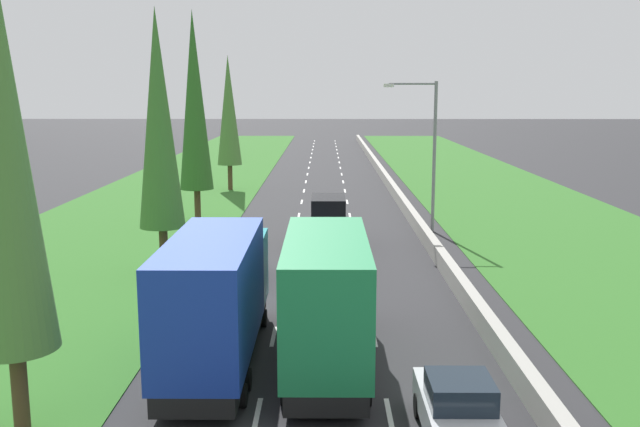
# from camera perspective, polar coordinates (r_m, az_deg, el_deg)

# --- Properties ---
(ground_plane) EXTENTS (300.00, 300.00, 0.00)m
(ground_plane) POSITION_cam_1_polar(r_m,az_deg,el_deg) (62.94, 0.37, 2.23)
(ground_plane) COLOR #28282B
(ground_plane) RESTS_ON ground
(grass_verge_left) EXTENTS (14.00, 140.00, 0.04)m
(grass_verge_left) POSITION_cam_1_polar(r_m,az_deg,el_deg) (64.20, -11.01, 2.22)
(grass_verge_left) COLOR #2D6623
(grass_verge_left) RESTS_ON ground
(grass_verge_right) EXTENTS (14.00, 140.00, 0.04)m
(grass_verge_right) POSITION_cam_1_polar(r_m,az_deg,el_deg) (64.54, 13.22, 2.18)
(grass_verge_right) COLOR #2D6623
(grass_verge_right) RESTS_ON ground
(median_barrier) EXTENTS (0.44, 120.00, 0.85)m
(median_barrier) POSITION_cam_1_polar(r_m,az_deg,el_deg) (63.14, 5.55, 2.60)
(median_barrier) COLOR #9E9B93
(median_barrier) RESTS_ON ground
(lane_markings) EXTENTS (3.64, 116.00, 0.01)m
(lane_markings) POSITION_cam_1_polar(r_m,az_deg,el_deg) (62.94, 0.37, 2.23)
(lane_markings) COLOR white
(lane_markings) RESTS_ON ground
(blue_box_truck_left_lane) EXTENTS (2.46, 9.40, 4.18)m
(blue_box_truck_left_lane) POSITION_cam_1_polar(r_m,az_deg,el_deg) (22.10, -8.37, -6.66)
(blue_box_truck_left_lane) COLOR black
(blue_box_truck_left_lane) RESTS_ON ground
(green_box_truck_centre_lane) EXTENTS (2.46, 9.40, 4.18)m
(green_box_truck_centre_lane) POSITION_cam_1_polar(r_m,az_deg,el_deg) (21.94, 0.49, -6.68)
(green_box_truck_centre_lane) COLOR black
(green_box_truck_centre_lane) RESTS_ON ground
(grey_sedan_centre_lane) EXTENTS (1.82, 4.50, 1.64)m
(grey_sedan_centre_lane) POSITION_cam_1_polar(r_m,az_deg,el_deg) (32.03, 0.38, -3.87)
(grey_sedan_centre_lane) COLOR slate
(grey_sedan_centre_lane) RESTS_ON ground
(silver_hatchback_right_lane_second) EXTENTS (1.74, 3.90, 1.72)m
(silver_hatchback_right_lane_second) POSITION_cam_1_polar(r_m,az_deg,el_deg) (18.02, 11.09, -15.29)
(silver_hatchback_right_lane_second) COLOR silver
(silver_hatchback_right_lane_second) RESTS_ON ground
(black_van_centre_lane) EXTENTS (1.96, 4.90, 2.82)m
(black_van_centre_lane) POSITION_cam_1_polar(r_m,az_deg,el_deg) (38.23, 0.67, -0.69)
(black_van_centre_lane) COLOR black
(black_van_centre_lane) RESTS_ON ground
(blue_sedan_left_lane) EXTENTS (1.82, 4.50, 1.64)m
(blue_sedan_left_lane) POSITION_cam_1_polar(r_m,az_deg,el_deg) (31.71, -6.41, -4.07)
(blue_sedan_left_lane) COLOR #1E47B7
(blue_sedan_left_lane) RESTS_ON ground
(poplar_tree_nearest) EXTENTS (2.12, 2.12, 12.89)m
(poplar_tree_nearest) POSITION_cam_1_polar(r_m,az_deg,el_deg) (18.12, -24.55, 5.99)
(poplar_tree_nearest) COLOR #4C3823
(poplar_tree_nearest) RESTS_ON ground
(poplar_tree_second) EXTENTS (2.10, 2.10, 12.18)m
(poplar_tree_second) POSITION_cam_1_polar(r_m,az_deg,el_deg) (32.94, -12.95, 7.40)
(poplar_tree_second) COLOR #4C3823
(poplar_tree_second) RESTS_ON ground
(poplar_tree_third) EXTENTS (2.14, 2.14, 13.44)m
(poplar_tree_third) POSITION_cam_1_polar(r_m,az_deg,el_deg) (45.58, -10.15, 8.94)
(poplar_tree_third) COLOR #4C3823
(poplar_tree_third) RESTS_ON ground
(poplar_tree_fourth) EXTENTS (2.08, 2.08, 11.39)m
(poplar_tree_fourth) POSITION_cam_1_polar(r_m,az_deg,el_deg) (60.48, -7.42, 8.25)
(poplar_tree_fourth) COLOR #4C3823
(poplar_tree_fourth) RESTS_ON ground
(street_light_mast) EXTENTS (3.20, 0.28, 9.00)m
(street_light_mast) POSITION_cam_1_polar(r_m,az_deg,el_deg) (42.56, 8.81, 5.49)
(street_light_mast) COLOR gray
(street_light_mast) RESTS_ON ground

